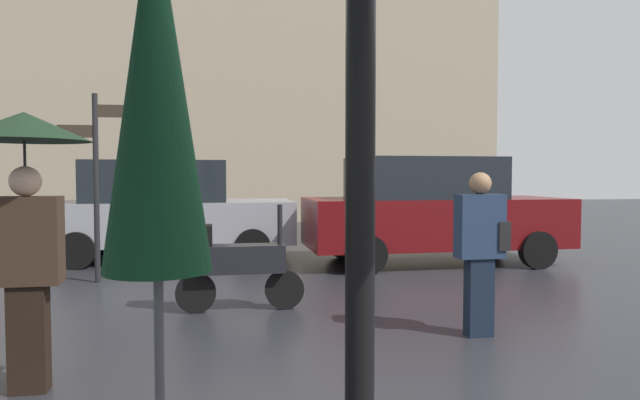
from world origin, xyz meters
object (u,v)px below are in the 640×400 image
Objects in this scene: folded_patio_umbrella_near at (156,101)px; parked_car_left at (431,210)px; parked_car_right at (167,209)px; parked_scooter at (236,263)px; pedestrian_with_bag at (481,244)px; pedestrian_with_umbrella at (25,180)px; street_signpost at (96,168)px.

folded_patio_umbrella_near is 8.35m from parked_car_left.
parked_car_right is (-4.69, 1.35, -0.02)m from parked_car_left.
folded_patio_umbrella_near is at bearing -102.18° from parked_scooter.
pedestrian_with_bag is 4.54m from parked_car_left.
pedestrian_with_bag is 2.75m from parked_scooter.
pedestrian_with_umbrella is 1.37× the size of parked_scooter.
folded_patio_umbrella_near is 4.12m from pedestrian_with_bag.
parked_car_left is at bearing 33.02° from parked_scooter.
parked_scooter is 0.54× the size of street_signpost.
parked_car_left is 1.65× the size of street_signpost.
parked_car_left is 1.01× the size of parked_car_right.
parked_car_right is at bearing 98.45° from parked_scooter.
pedestrian_with_umbrella is 7.24m from parked_car_left.
pedestrian_with_umbrella is 2.85m from parked_scooter.
pedestrian_with_umbrella is 6.49m from parked_car_right.
folded_patio_umbrella_near is 4.57m from parked_scooter.
folded_patio_umbrella_near is 8.71m from parked_car_right.
pedestrian_with_umbrella is 4.00m from pedestrian_with_bag.
pedestrian_with_umbrella reaches higher than parked_car_left.
parked_scooter is (0.43, 4.36, -1.29)m from folded_patio_umbrella_near.
parked_car_right is (-0.72, 8.64, -0.91)m from folded_patio_umbrella_near.
parked_car_right is 1.64× the size of street_signpost.
pedestrian_with_umbrella is (-1.14, 2.19, -0.30)m from folded_patio_umbrella_near.
parked_car_left is (1.23, 4.37, 0.05)m from pedestrian_with_bag.
pedestrian_with_umbrella reaches higher than pedestrian_with_bag.
parked_car_right is (-3.46, 5.72, 0.03)m from pedestrian_with_bag.
folded_patio_umbrella_near is 6.66m from street_signpost.
folded_patio_umbrella_near is 0.58× the size of parked_car_right.
folded_patio_umbrella_near reaches higher than pedestrian_with_umbrella.
pedestrian_with_umbrella is 1.26× the size of pedestrian_with_bag.
parked_scooter is at bearing -85.15° from pedestrian_with_umbrella.
parked_scooter is 3.09m from street_signpost.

